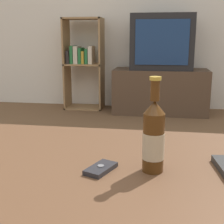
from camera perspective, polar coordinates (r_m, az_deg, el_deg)
coffee_table at (r=1.04m, az=-8.61°, el=-11.97°), size 1.27×0.74×0.48m
tv_stand at (r=3.66m, az=8.78°, el=3.79°), size 1.07×0.47×0.51m
television at (r=3.61m, az=9.10°, el=12.51°), size 0.69×0.39×0.61m
bookshelf at (r=3.83m, az=-5.33°, el=9.20°), size 0.46×0.30×1.08m
beer_bottle at (r=0.90m, az=7.61°, el=-4.57°), size 0.06×0.06×0.28m
cell_phone at (r=0.93m, az=-2.06°, el=-10.30°), size 0.09×0.12×0.02m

